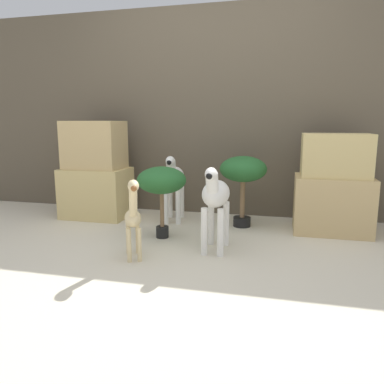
# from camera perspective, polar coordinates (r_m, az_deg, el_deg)

# --- Properties ---
(ground_plane) EXTENTS (14.00, 14.00, 0.00)m
(ground_plane) POSITION_cam_1_polar(r_m,az_deg,el_deg) (2.74, -2.88, -10.87)
(ground_plane) COLOR beige
(wall_back) EXTENTS (6.40, 0.08, 2.20)m
(wall_back) POSITION_cam_1_polar(r_m,az_deg,el_deg) (4.12, 3.57, 11.93)
(wall_back) COLOR brown
(wall_back) RESTS_ON ground_plane
(rock_pillar_left) EXTENTS (0.67, 0.47, 1.02)m
(rock_pillar_left) POSITION_cam_1_polar(r_m,az_deg,el_deg) (4.09, -14.46, 2.78)
(rock_pillar_left) COLOR #D1B775
(rock_pillar_left) RESTS_ON ground_plane
(rock_pillar_right) EXTENTS (0.67, 0.47, 0.90)m
(rock_pillar_right) POSITION_cam_1_polar(r_m,az_deg,el_deg) (3.64, 20.73, 0.72)
(rock_pillar_right) COLOR tan
(rock_pillar_right) RESTS_ON ground_plane
(zebra_right) EXTENTS (0.21, 0.49, 0.68)m
(zebra_right) POSITION_cam_1_polar(r_m,az_deg,el_deg) (2.89, 3.58, -0.89)
(zebra_right) COLOR white
(zebra_right) RESTS_ON ground_plane
(zebra_left) EXTENTS (0.26, 0.49, 0.68)m
(zebra_left) POSITION_cam_1_polar(r_m,az_deg,el_deg) (3.79, -2.85, 1.85)
(zebra_left) COLOR white
(zebra_left) RESTS_ON ground_plane
(giraffe_figurine) EXTENTS (0.26, 0.40, 0.62)m
(giraffe_figurine) POSITION_cam_1_polar(r_m,az_deg,el_deg) (2.75, -8.97, -3.53)
(giraffe_figurine) COLOR beige
(giraffe_figurine) RESTS_ON ground_plane
(potted_palm_front) EXTENTS (0.45, 0.45, 0.69)m
(potted_palm_front) POSITION_cam_1_polar(r_m,az_deg,el_deg) (3.60, 7.80, 3.02)
(potted_palm_front) COLOR black
(potted_palm_front) RESTS_ON ground_plane
(potted_palm_back) EXTENTS (0.42, 0.42, 0.63)m
(potted_palm_back) POSITION_cam_1_polar(r_m,az_deg,el_deg) (3.23, -4.65, 1.54)
(potted_palm_back) COLOR black
(potted_palm_back) RESTS_ON ground_plane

